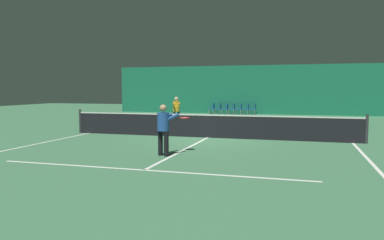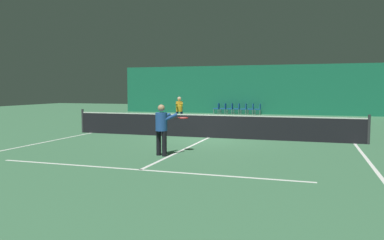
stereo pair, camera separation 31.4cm
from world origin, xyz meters
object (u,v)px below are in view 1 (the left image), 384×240
object	(u,v)px
player_near	(164,126)
courtside_chair_0	(212,108)
player_far	(176,109)
courtside_chair_4	(240,108)
courtside_chair_2	(226,108)
tennis_net	(208,125)
courtside_chair_6	(254,108)
courtside_chair_1	(219,108)
courtside_chair_3	(233,108)
courtside_chair_5	(247,108)

from	to	relation	value
player_near	courtside_chair_0	bearing A→B (deg)	32.26
player_far	courtside_chair_4	world-z (taller)	player_far
courtside_chair_2	courtside_chair_4	xyz separation A→B (m)	(1.10, 0.00, 0.00)
tennis_net	courtside_chair_6	size ratio (longest dim) A/B	14.29
courtside_chair_0	courtside_chair_1	xyz separation A→B (m)	(0.55, 0.00, 0.00)
courtside_chair_2	courtside_chair_6	size ratio (longest dim) A/B	1.00
courtside_chair_3	player_near	bearing A→B (deg)	4.11
courtside_chair_6	courtside_chair_1	bearing A→B (deg)	-90.00
courtside_chair_0	courtside_chair_5	xyz separation A→B (m)	(2.75, 0.00, 0.00)
tennis_net	courtside_chair_0	xyz separation A→B (m)	(-3.24, 14.53, -0.03)
courtside_chair_0	courtside_chair_3	xyz separation A→B (m)	(1.65, 0.00, 0.00)
player_far	courtside_chair_2	world-z (taller)	player_far
player_far	courtside_chair_4	xyz separation A→B (m)	(1.82, 10.11, -0.43)
courtside_chair_3	courtside_chair_5	bearing A→B (deg)	90.00
tennis_net	courtside_chair_0	world-z (taller)	tennis_net
courtside_chair_0	courtside_chair_2	distance (m)	1.10
courtside_chair_5	courtside_chair_6	distance (m)	0.55
courtside_chair_1	courtside_chair_6	bearing A→B (deg)	90.00
courtside_chair_1	courtside_chair_5	bearing A→B (deg)	90.00
courtside_chair_0	courtside_chair_4	size ratio (longest dim) A/B	1.00
courtside_chair_0	courtside_chair_3	world-z (taller)	same
courtside_chair_0	courtside_chair_2	xyz separation A→B (m)	(1.10, 0.00, 0.00)
courtside_chair_5	courtside_chair_4	bearing A→B (deg)	-90.00
courtside_chair_4	courtside_chair_2	bearing A→B (deg)	-90.00
courtside_chair_5	courtside_chair_1	bearing A→B (deg)	-90.00
tennis_net	courtside_chair_0	size ratio (longest dim) A/B	14.29
courtside_chair_0	courtside_chair_3	size ratio (longest dim) A/B	1.00
tennis_net	courtside_chair_5	xyz separation A→B (m)	(-0.49, 14.53, -0.03)
player_far	courtside_chair_1	bearing A→B (deg)	159.00
courtside_chair_0	courtside_chair_3	bearing A→B (deg)	90.00
courtside_chair_5	player_far	bearing A→B (deg)	-13.16
player_near	courtside_chair_1	size ratio (longest dim) A/B	1.82
player_near	courtside_chair_3	bearing A→B (deg)	27.33
courtside_chair_3	courtside_chair_6	world-z (taller)	same
courtside_chair_1	courtside_chair_0	bearing A→B (deg)	-90.00
courtside_chair_3	courtside_chair_6	size ratio (longest dim) A/B	1.00
tennis_net	courtside_chair_3	bearing A→B (deg)	96.25
player_far	courtside_chair_5	xyz separation A→B (m)	(2.37, 10.11, -0.43)
courtside_chair_0	courtside_chair_4	distance (m)	2.20
tennis_net	courtside_chair_5	world-z (taller)	tennis_net
player_near	courtside_chair_2	distance (m)	19.02
tennis_net	player_near	bearing A→B (deg)	-93.05
player_far	courtside_chair_0	world-z (taller)	player_far
tennis_net	courtside_chair_1	world-z (taller)	tennis_net
courtside_chair_1	courtside_chair_6	world-z (taller)	same
courtside_chair_2	courtside_chair_5	bearing A→B (deg)	90.00
courtside_chair_0	courtside_chair_1	world-z (taller)	same
player_far	courtside_chair_0	xyz separation A→B (m)	(-0.38, 10.11, -0.43)
courtside_chair_0	courtside_chair_2	size ratio (longest dim) A/B	1.00
courtside_chair_5	courtside_chair_0	bearing A→B (deg)	-90.00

